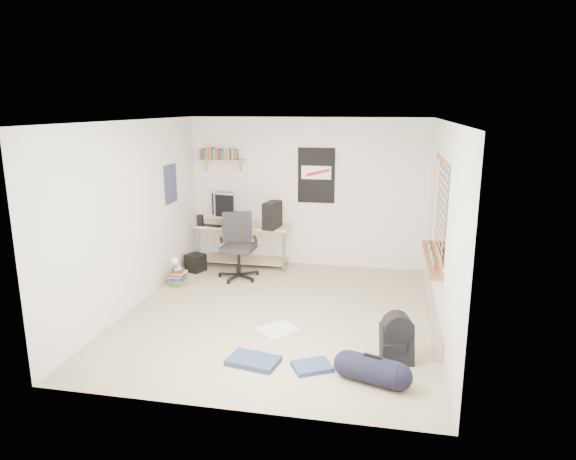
% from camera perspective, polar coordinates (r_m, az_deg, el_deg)
% --- Properties ---
extents(floor, '(4.00, 4.50, 0.01)m').
position_cam_1_polar(floor, '(6.89, -0.92, -9.31)').
color(floor, gray).
rests_on(floor, ground).
extents(ceiling, '(4.00, 4.50, 0.01)m').
position_cam_1_polar(ceiling, '(6.34, -1.01, 12.07)').
color(ceiling, white).
rests_on(ceiling, ground).
extents(back_wall, '(4.00, 0.01, 2.50)m').
position_cam_1_polar(back_wall, '(8.68, 2.17, 4.15)').
color(back_wall, silver).
rests_on(back_wall, ground).
extents(left_wall, '(0.01, 4.50, 2.50)m').
position_cam_1_polar(left_wall, '(7.18, -16.81, 1.58)').
color(left_wall, silver).
rests_on(left_wall, ground).
extents(right_wall, '(0.01, 4.50, 2.50)m').
position_cam_1_polar(right_wall, '(6.40, 16.88, 0.13)').
color(right_wall, silver).
rests_on(right_wall, ground).
extents(desk, '(1.69, 0.99, 0.72)m').
position_cam_1_polar(desk, '(8.84, -4.75, -1.58)').
color(desk, '#CCBF8D').
rests_on(desk, floor).
extents(monitor_left, '(0.40, 0.15, 0.43)m').
position_cam_1_polar(monitor_left, '(8.82, -7.23, 2.13)').
color(monitor_left, '#B2B2B7').
rests_on(monitor_left, desk).
extents(monitor_right, '(0.40, 0.17, 0.43)m').
position_cam_1_polar(monitor_right, '(8.63, -7.03, 1.88)').
color(monitor_right, '#A3A3A8').
rests_on(monitor_right, desk).
extents(pc_tower, '(0.26, 0.44, 0.44)m').
position_cam_1_polar(pc_tower, '(8.38, -1.76, 1.66)').
color(pc_tower, black).
rests_on(pc_tower, desk).
extents(keyboard, '(0.41, 0.19, 0.02)m').
position_cam_1_polar(keyboard, '(8.65, -8.60, 0.49)').
color(keyboard, black).
rests_on(keyboard, desk).
extents(speaker_left, '(0.09, 0.09, 0.19)m').
position_cam_1_polar(speaker_left, '(8.68, -9.73, 1.05)').
color(speaker_left, black).
rests_on(speaker_left, desk).
extents(speaker_right, '(0.12, 0.12, 0.20)m').
position_cam_1_polar(speaker_right, '(8.51, -5.86, 0.95)').
color(speaker_right, black).
rests_on(speaker_right, desk).
extents(office_chair, '(0.88, 0.88, 1.04)m').
position_cam_1_polar(office_chair, '(8.13, -5.52, -2.04)').
color(office_chair, black).
rests_on(office_chair, floor).
extents(wall_shelf, '(0.80, 0.22, 0.24)m').
position_cam_1_polar(wall_shelf, '(8.84, -7.33, 7.69)').
color(wall_shelf, tan).
rests_on(wall_shelf, back_wall).
extents(poster_back_wall, '(0.62, 0.03, 0.92)m').
position_cam_1_polar(poster_back_wall, '(8.59, 3.15, 6.06)').
color(poster_back_wall, black).
rests_on(poster_back_wall, back_wall).
extents(poster_left_wall, '(0.02, 0.42, 0.60)m').
position_cam_1_polar(poster_left_wall, '(8.19, -12.92, 5.02)').
color(poster_left_wall, navy).
rests_on(poster_left_wall, left_wall).
extents(window, '(0.10, 1.50, 1.26)m').
position_cam_1_polar(window, '(6.64, 16.29, 2.43)').
color(window, brown).
rests_on(window, right_wall).
extents(baseboard_heater, '(0.08, 2.50, 0.18)m').
position_cam_1_polar(baseboard_heater, '(7.02, 15.59, -8.52)').
color(baseboard_heater, '#B7B2A8').
rests_on(baseboard_heater, floor).
extents(backpack, '(0.39, 0.34, 0.45)m').
position_cam_1_polar(backpack, '(5.74, 11.98, -12.28)').
color(backpack, black).
rests_on(backpack, floor).
extents(duffel_bag, '(0.35, 0.35, 0.54)m').
position_cam_1_polar(duffel_bag, '(5.32, 9.33, -15.08)').
color(duffel_bag, black).
rests_on(duffel_bag, floor).
extents(tshirt, '(0.57, 0.57, 0.04)m').
position_cam_1_polar(tshirt, '(6.36, -1.15, -11.09)').
color(tshirt, silver).
rests_on(tshirt, floor).
extents(jeans_a, '(0.59, 0.43, 0.06)m').
position_cam_1_polar(jeans_a, '(5.66, -3.87, -14.29)').
color(jeans_a, navy).
rests_on(jeans_a, floor).
extents(jeans_b, '(0.48, 0.44, 0.05)m').
position_cam_1_polar(jeans_b, '(5.55, 2.70, -14.92)').
color(jeans_b, navy).
rests_on(jeans_b, floor).
extents(book_stack, '(0.52, 0.46, 0.31)m').
position_cam_1_polar(book_stack, '(8.01, -12.16, -5.08)').
color(book_stack, olive).
rests_on(book_stack, floor).
extents(desk_lamp, '(0.17, 0.22, 0.20)m').
position_cam_1_polar(desk_lamp, '(7.92, -12.17, -3.56)').
color(desk_lamp, white).
rests_on(desk_lamp, book_stack).
extents(subwoofer, '(0.35, 0.35, 0.30)m').
position_cam_1_polar(subwoofer, '(8.67, -10.24, -3.62)').
color(subwoofer, black).
rests_on(subwoofer, floor).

